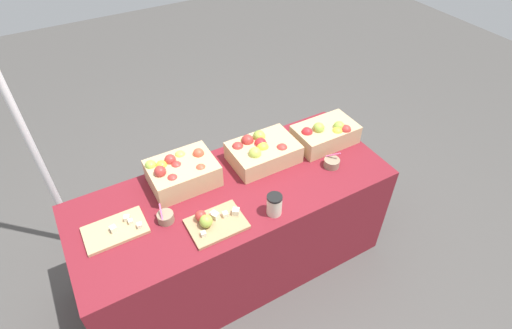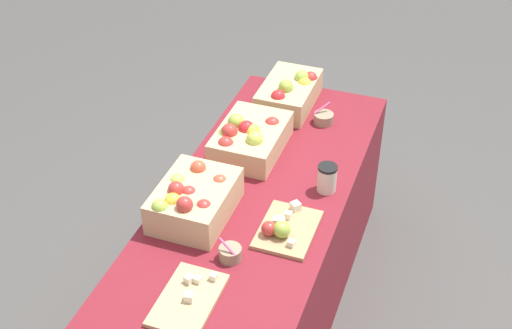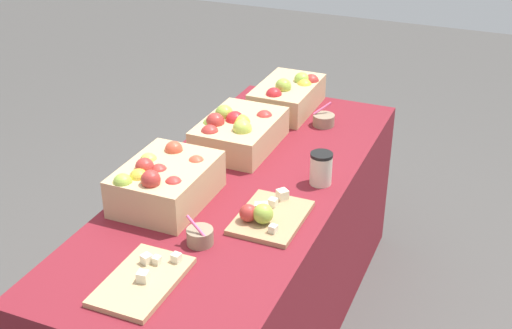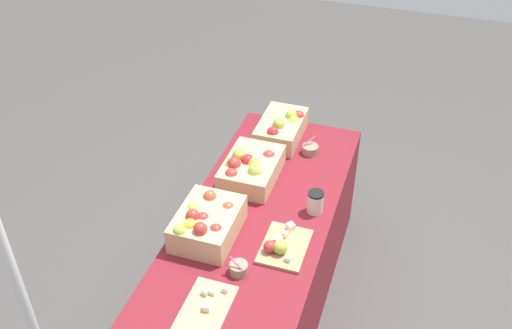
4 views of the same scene
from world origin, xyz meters
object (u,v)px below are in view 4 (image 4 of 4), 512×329
Objects in this scene: sample_bowl_near at (310,149)px; coffee_cup at (315,202)px; apple_crate_left at (282,128)px; tent_pole at (11,266)px; apple_crate_right at (207,223)px; cutting_board_front at (282,246)px; sample_bowl_mid at (239,268)px; apple_crate_middle at (250,168)px; cutting_board_back at (206,308)px.

sample_bowl_near is 0.54m from coffee_cup.
apple_crate_left is 0.19× the size of tent_pole.
apple_crate_right reaches higher than coffee_cup.
cutting_board_front is (-0.95, -0.28, -0.05)m from apple_crate_left.
coffee_cup reaches higher than sample_bowl_mid.
apple_crate_right is 3.01× the size of coffee_cup.
coffee_cup is 1.50m from tent_pole.
tent_pole is at bearing 142.34° from apple_crate_right.
apple_crate_right reaches higher than apple_crate_middle.
cutting_board_back is 1.31m from sample_bowl_near.
cutting_board_front is 0.84m from sample_bowl_near.
apple_crate_left is 0.98× the size of apple_crate_middle.
sample_bowl_mid is at bearing 175.33° from sample_bowl_near.
tent_pole reaches higher than apple_crate_left.
apple_crate_middle is 3.87× the size of sample_bowl_mid.
sample_bowl_near is at bearing 4.48° from cutting_board_front.
apple_crate_left is 0.99m from cutting_board_front.
apple_crate_middle reaches higher than sample_bowl_near.
tent_pole reaches higher than apple_crate_right.
apple_crate_right is at bearing 50.70° from sample_bowl_mid.
cutting_board_front is 2.82× the size of sample_bowl_mid.
coffee_cup is (0.54, -0.24, 0.04)m from sample_bowl_mid.
cutting_board_front is at bearing -146.15° from apple_crate_middle.
cutting_board_front is at bearing -24.81° from cutting_board_back.
apple_crate_left is at bearing -6.90° from apple_crate_middle.
apple_crate_middle is 0.60m from cutting_board_front.
sample_bowl_near is at bearing -116.27° from apple_crate_left.
coffee_cup is (-0.62, -0.36, -0.01)m from apple_crate_left.
apple_crate_left is 3.17× the size of coffee_cup.
sample_bowl_near is (1.31, -0.15, 0.02)m from cutting_board_back.
coffee_cup is (0.33, -0.09, 0.04)m from cutting_board_front.
tent_pole reaches higher than sample_bowl_mid.
sample_bowl_mid reaches higher than cutting_board_front.
sample_bowl_near is 1.82m from tent_pole.
apple_crate_right is at bearing 92.60° from cutting_board_front.
coffee_cup is (0.79, -0.30, 0.05)m from cutting_board_back.
sample_bowl_near is 1.06m from sample_bowl_mid.
sample_bowl_mid is at bearing -129.30° from apple_crate_right.
cutting_board_front is 0.26m from sample_bowl_mid.
apple_crate_right is 0.39m from cutting_board_front.
apple_crate_right is 3.79× the size of sample_bowl_near.
sample_bowl_mid is at bearing 156.04° from coffee_cup.
sample_bowl_near is 0.95× the size of sample_bowl_mid.
cutting_board_front is 0.34m from coffee_cup.
sample_bowl_near reaches higher than cutting_board_front.
tent_pole reaches higher than cutting_board_front.
sample_bowl_mid is at bearing -56.41° from tent_pole.
cutting_board_front is (0.02, -0.39, -0.06)m from apple_crate_right.
sample_bowl_mid is at bearing 144.21° from cutting_board_front.
apple_crate_right reaches higher than cutting_board_front.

